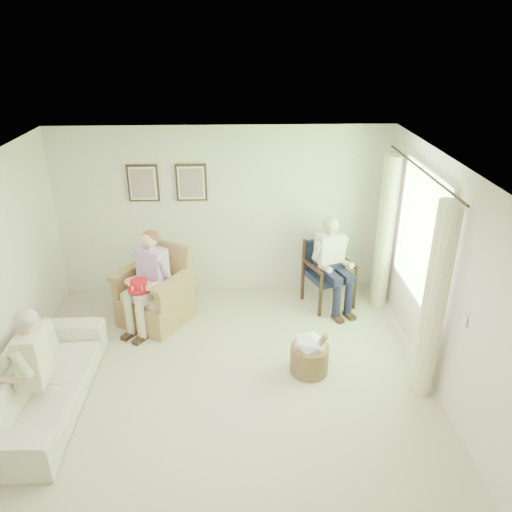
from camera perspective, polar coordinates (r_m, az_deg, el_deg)
name	(u,v)px	position (r m, az deg, el deg)	size (l,w,h in m)	color
floor	(221,406)	(5.85, -4.05, -16.73)	(5.50, 5.50, 0.00)	#C1B49B
back_wall	(223,212)	(7.57, -3.78, 5.00)	(5.00, 0.04, 2.60)	silver
right_wall	(460,301)	(5.55, 22.33, -4.83)	(0.04, 5.50, 2.60)	silver
ceiling	(212,182)	(4.55, -5.04, 8.48)	(5.00, 5.50, 0.02)	white
window	(422,232)	(6.42, 18.39, 2.67)	(0.13, 2.50, 1.63)	#2D6B23
curtain_left	(434,303)	(5.73, 19.70, -5.13)	(0.34, 0.34, 2.30)	#F4E9BF
curtain_right	(385,234)	(7.39, 14.53, 2.47)	(0.34, 0.34, 2.30)	#F4E9BF
framed_print_left	(143,183)	(7.51, -12.78, 8.12)	(0.45, 0.05, 0.55)	#382114
framed_print_right	(191,183)	(7.41, -7.41, 8.31)	(0.45, 0.05, 0.55)	#382114
wicker_armchair	(155,299)	(7.23, -11.46, -4.82)	(0.86, 0.85, 1.10)	tan
wood_armchair	(328,270)	(7.57, 8.26, -1.54)	(0.63, 0.59, 0.98)	black
sofa	(43,381)	(6.12, -23.21, -13.02)	(0.87, 2.22, 0.65)	silver
person_wicker	(151,274)	(6.89, -11.96, -2.08)	(0.40, 0.63, 1.38)	beige
person_dark	(331,258)	(7.31, 8.60, -0.22)	(0.40, 0.63, 1.37)	#191836
person_sofa	(28,362)	(5.72, -24.61, -10.93)	(0.42, 0.62, 1.29)	beige
red_hat	(139,286)	(6.81, -13.23, -3.36)	(0.31, 0.31, 0.14)	red
hatbox	(310,353)	(6.18, 6.17, -11.00)	(0.48, 0.48, 0.69)	#A07757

